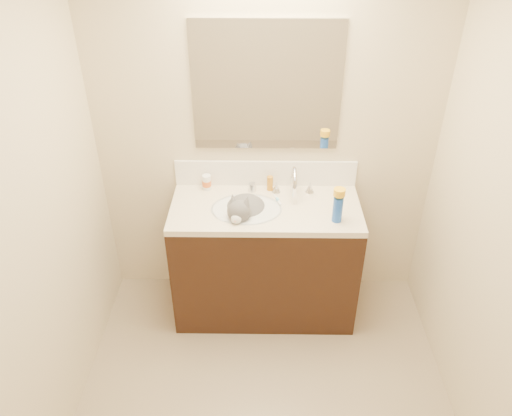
{
  "coord_description": "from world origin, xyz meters",
  "views": [
    {
      "loc": [
        -0.03,
        -1.65,
        2.59
      ],
      "look_at": [
        -0.06,
        0.92,
        0.88
      ],
      "focal_mm": 35.0,
      "sensor_mm": 36.0,
      "label": 1
    }
  ],
  "objects_px": {
    "pill_bottle": "(207,182)",
    "spray_can": "(338,209)",
    "faucet": "(294,184)",
    "silver_jar": "(252,187)",
    "vanity_cabinet": "(265,262)",
    "cat": "(245,212)",
    "amber_bottle": "(270,183)",
    "basin": "(247,218)"
  },
  "relations": [
    {
      "from": "silver_jar",
      "to": "spray_can",
      "type": "height_order",
      "value": "spray_can"
    },
    {
      "from": "silver_jar",
      "to": "spray_can",
      "type": "relative_size",
      "value": 0.35
    },
    {
      "from": "amber_bottle",
      "to": "spray_can",
      "type": "relative_size",
      "value": 0.61
    },
    {
      "from": "amber_bottle",
      "to": "basin",
      "type": "bearing_deg",
      "value": -122.64
    },
    {
      "from": "cat",
      "to": "spray_can",
      "type": "distance_m",
      "value": 0.58
    },
    {
      "from": "cat",
      "to": "silver_jar",
      "type": "height_order",
      "value": "cat"
    },
    {
      "from": "basin",
      "to": "spray_can",
      "type": "height_order",
      "value": "spray_can"
    },
    {
      "from": "pill_bottle",
      "to": "spray_can",
      "type": "xyz_separation_m",
      "value": [
        0.82,
        -0.36,
        0.03
      ]
    },
    {
      "from": "vanity_cabinet",
      "to": "amber_bottle",
      "type": "distance_m",
      "value": 0.54
    },
    {
      "from": "silver_jar",
      "to": "cat",
      "type": "bearing_deg",
      "value": -101.51
    },
    {
      "from": "cat",
      "to": "spray_can",
      "type": "relative_size",
      "value": 2.56
    },
    {
      "from": "spray_can",
      "to": "cat",
      "type": "bearing_deg",
      "value": 166.81
    },
    {
      "from": "vanity_cabinet",
      "to": "silver_jar",
      "type": "distance_m",
      "value": 0.52
    },
    {
      "from": "vanity_cabinet",
      "to": "basin",
      "type": "height_order",
      "value": "basin"
    },
    {
      "from": "silver_jar",
      "to": "spray_can",
      "type": "bearing_deg",
      "value": -33.2
    },
    {
      "from": "vanity_cabinet",
      "to": "spray_can",
      "type": "height_order",
      "value": "spray_can"
    },
    {
      "from": "amber_bottle",
      "to": "silver_jar",
      "type": "bearing_deg",
      "value": -172.56
    },
    {
      "from": "pill_bottle",
      "to": "silver_jar",
      "type": "xyz_separation_m",
      "value": [
        0.3,
        -0.02,
        -0.02
      ]
    },
    {
      "from": "silver_jar",
      "to": "vanity_cabinet",
      "type": "bearing_deg",
      "value": -64.6
    },
    {
      "from": "vanity_cabinet",
      "to": "amber_bottle",
      "type": "relative_size",
      "value": 12.16
    },
    {
      "from": "silver_jar",
      "to": "amber_bottle",
      "type": "xyz_separation_m",
      "value": [
        0.12,
        0.02,
        0.02
      ]
    },
    {
      "from": "vanity_cabinet",
      "to": "silver_jar",
      "type": "xyz_separation_m",
      "value": [
        -0.09,
        0.19,
        0.48
      ]
    },
    {
      "from": "vanity_cabinet",
      "to": "faucet",
      "type": "relative_size",
      "value": 4.29
    },
    {
      "from": "pill_bottle",
      "to": "spray_can",
      "type": "relative_size",
      "value": 0.63
    },
    {
      "from": "amber_bottle",
      "to": "pill_bottle",
      "type": "bearing_deg",
      "value": 179.4
    },
    {
      "from": "vanity_cabinet",
      "to": "faucet",
      "type": "bearing_deg",
      "value": 37.29
    },
    {
      "from": "faucet",
      "to": "amber_bottle",
      "type": "bearing_deg",
      "value": 156.83
    },
    {
      "from": "pill_bottle",
      "to": "cat",
      "type": "bearing_deg",
      "value": -41.24
    },
    {
      "from": "faucet",
      "to": "spray_can",
      "type": "height_order",
      "value": "faucet"
    },
    {
      "from": "spray_can",
      "to": "amber_bottle",
      "type": "bearing_deg",
      "value": 138.5
    },
    {
      "from": "faucet",
      "to": "pill_bottle",
      "type": "xyz_separation_m",
      "value": [
        -0.57,
        0.07,
        -0.03
      ]
    },
    {
      "from": "cat",
      "to": "amber_bottle",
      "type": "bearing_deg",
      "value": 68.95
    },
    {
      "from": "faucet",
      "to": "spray_can",
      "type": "distance_m",
      "value": 0.38
    },
    {
      "from": "silver_jar",
      "to": "spray_can",
      "type": "distance_m",
      "value": 0.62
    },
    {
      "from": "cat",
      "to": "amber_bottle",
      "type": "distance_m",
      "value": 0.29
    },
    {
      "from": "basin",
      "to": "spray_can",
      "type": "distance_m",
      "value": 0.58
    },
    {
      "from": "basin",
      "to": "cat",
      "type": "height_order",
      "value": "cat"
    },
    {
      "from": "faucet",
      "to": "silver_jar",
      "type": "xyz_separation_m",
      "value": [
        -0.27,
        0.05,
        -0.06
      ]
    },
    {
      "from": "faucet",
      "to": "pill_bottle",
      "type": "bearing_deg",
      "value": 173.07
    },
    {
      "from": "basin",
      "to": "amber_bottle",
      "type": "height_order",
      "value": "amber_bottle"
    },
    {
      "from": "cat",
      "to": "vanity_cabinet",
      "type": "bearing_deg",
      "value": 23.37
    },
    {
      "from": "vanity_cabinet",
      "to": "silver_jar",
      "type": "relative_size",
      "value": 21.39
    }
  ]
}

